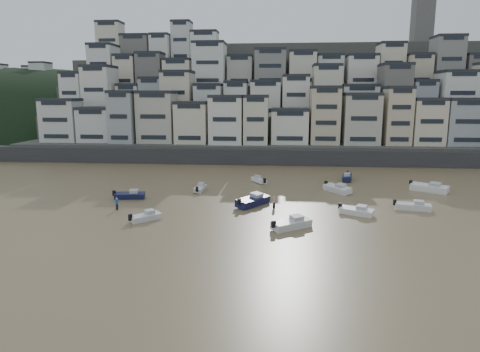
# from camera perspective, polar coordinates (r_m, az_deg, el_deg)

# --- Properties ---
(ground) EXTENTS (400.00, 400.00, 0.00)m
(ground) POSITION_cam_1_polar(r_m,az_deg,el_deg) (35.92, -9.79, -15.37)
(ground) COLOR olive
(ground) RESTS_ON ground
(sea_strip) EXTENTS (340.00, 340.00, 0.00)m
(sea_strip) POSITION_cam_1_polar(r_m,az_deg,el_deg) (212.92, -28.95, 5.29)
(sea_strip) COLOR #465C64
(sea_strip) RESTS_ON ground
(harbor_wall) EXTENTS (140.00, 3.00, 3.50)m
(harbor_wall) POSITION_cam_1_polar(r_m,az_deg,el_deg) (97.11, 5.82, 2.52)
(harbor_wall) COLOR #38383A
(harbor_wall) RESTS_ON ground
(hillside) EXTENTS (141.04, 66.00, 50.00)m
(hillside) POSITION_cam_1_polar(r_m,az_deg,el_deg) (136.08, 7.74, 9.62)
(hillside) COLOR #4C4C47
(hillside) RESTS_ON ground
(headland) EXTENTS (216.00, 135.00, 53.33)m
(headland) POSITION_cam_1_polar(r_m,az_deg,el_deg) (196.41, -26.92, 5.11)
(headland) COLOR black
(headland) RESTS_ON ground
(boat_a) EXTENTS (5.57, 4.82, 1.53)m
(boat_a) POSITION_cam_1_polar(r_m,az_deg,el_deg) (51.48, 6.90, -6.17)
(boat_a) COLOR silver
(boat_a) RESTS_ON ground
(boat_b) EXTENTS (4.99, 3.65, 1.31)m
(boat_b) POSITION_cam_1_polar(r_m,az_deg,el_deg) (58.84, 15.29, -4.42)
(boat_b) COLOR white
(boat_b) RESTS_ON ground
(boat_c) EXTENTS (5.41, 6.49, 1.76)m
(boat_c) POSITION_cam_1_polar(r_m,az_deg,el_deg) (61.47, 1.73, -3.16)
(boat_c) COLOR #14163E
(boat_c) RESTS_ON ground
(boat_d) EXTENTS (5.34, 2.75, 1.39)m
(boat_d) POSITION_cam_1_polar(r_m,az_deg,el_deg) (63.85, 22.08, -3.61)
(boat_d) COLOR silver
(boat_d) RESTS_ON ground
(boat_e) EXTENTS (4.82, 5.61, 1.53)m
(boat_e) POSITION_cam_1_polar(r_m,az_deg,el_deg) (71.36, 12.83, -1.55)
(boat_e) COLOR silver
(boat_e) RESTS_ON ground
(boat_f) EXTENTS (1.75, 4.53, 1.21)m
(boat_f) POSITION_cam_1_polar(r_m,az_deg,el_deg) (70.86, -5.32, -1.54)
(boat_f) COLOR silver
(boat_f) RESTS_ON ground
(boat_g) EXTENTS (6.39, 5.34, 1.73)m
(boat_g) POSITION_cam_1_polar(r_m,az_deg,el_deg) (76.56, 23.92, -1.31)
(boat_g) COLOR white
(boat_g) RESTS_ON ground
(boat_h) EXTENTS (3.47, 4.51, 1.20)m
(boat_h) POSITION_cam_1_polar(r_m,az_deg,el_deg) (77.31, 2.55, -0.46)
(boat_h) COLOR silver
(boat_h) RESTS_ON ground
(boat_i) EXTENTS (2.70, 5.47, 1.43)m
(boat_i) POSITION_cam_1_polar(r_m,az_deg,el_deg) (81.93, 14.10, -0.05)
(boat_i) COLOR #13193C
(boat_i) RESTS_ON ground
(boat_j) EXTENTS (4.10, 4.10, 1.19)m
(boat_j) POSITION_cam_1_polar(r_m,az_deg,el_deg) (55.66, -12.48, -5.22)
(boat_j) COLOR silver
(boat_j) RESTS_ON ground
(boat_k) EXTENTS (5.13, 2.27, 1.35)m
(boat_k) POSITION_cam_1_polar(r_m,az_deg,el_deg) (67.62, -14.51, -2.39)
(boat_k) COLOR #13183D
(boat_k) RESTS_ON ground
(person_blue) EXTENTS (0.44, 0.44, 1.74)m
(person_blue) POSITION_cam_1_polar(r_m,az_deg,el_deg) (61.64, -16.10, -3.56)
(person_blue) COLOR #1653A5
(person_blue) RESTS_ON ground
(person_pink) EXTENTS (0.44, 0.44, 1.74)m
(person_pink) POSITION_cam_1_polar(r_m,az_deg,el_deg) (60.23, 4.56, -3.49)
(person_pink) COLOR #C8918D
(person_pink) RESTS_ON ground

